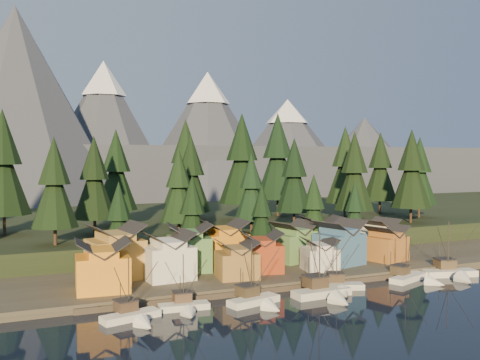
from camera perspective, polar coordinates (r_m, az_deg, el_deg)
name	(u,v)px	position (r m, az deg, el deg)	size (l,w,h in m)	color
ground	(342,311)	(90.07, 10.83, -13.56)	(500.00, 500.00, 0.00)	black
shore_strip	(242,262)	(124.04, 0.23, -8.70)	(400.00, 50.00, 1.50)	#383228
hillside	(178,226)	(170.05, -6.60, -4.89)	(420.00, 100.00, 6.00)	black
dock	(292,285)	(103.51, 5.57, -11.11)	(80.00, 4.00, 1.00)	#483E33
mountain_ridge	(101,154)	(288.46, -14.60, 2.66)	(560.00, 190.00, 90.00)	#444957
boat_0	(134,309)	(84.26, -11.28, -13.30)	(9.72, 10.18, 10.53)	white
boat_1	(185,299)	(88.38, -5.87, -12.54)	(8.60, 9.21, 10.00)	beige
boat_2	(258,293)	(91.04, 1.89, -11.92)	(9.97, 10.47, 11.32)	silver
boat_3	(326,284)	(96.68, 9.12, -10.92)	(11.20, 12.12, 12.93)	beige
boat_4	(339,281)	(102.42, 10.49, -10.50)	(10.39, 10.73, 10.44)	beige
boat_5	(414,272)	(113.11, 18.12, -9.30)	(10.97, 11.31, 10.98)	white
boat_6	(453,266)	(119.52, 21.79, -8.52)	(11.70, 12.22, 12.63)	silver
house_front_0	(103,264)	(96.85, -14.44, -8.67)	(9.65, 9.20, 8.96)	orange
house_front_1	(168,254)	(103.56, -7.67, -7.86)	(9.27, 8.94, 9.07)	silver
house_front_2	(237,258)	(103.95, -0.35, -8.33)	(8.29, 8.34, 7.25)	olive
house_front_3	(261,250)	(109.49, 2.28, -7.52)	(9.63, 9.35, 8.17)	maroon
house_front_4	(320,253)	(111.84, 8.49, -7.76)	(7.65, 8.06, 6.62)	beige
house_front_5	(339,241)	(118.36, 10.55, -6.46)	(10.79, 10.18, 9.52)	#375E83
house_front_6	(386,242)	(125.48, 15.34, -6.40)	(9.49, 9.18, 7.86)	#A06029
house_back_0	(115,250)	(105.79, -13.16, -7.26)	(11.00, 10.68, 10.53)	#A77F3B
house_back_1	(189,246)	(110.75, -5.46, -7.01)	(10.15, 10.23, 9.65)	#487841
house_back_2	(224,241)	(116.24, -1.71, -6.56)	(9.25, 8.53, 9.60)	orange
house_back_3	(294,240)	(120.54, 5.76, -6.41)	(10.26, 9.52, 8.94)	#537E44
house_back_4	(323,236)	(125.45, 8.80, -5.94)	(10.00, 9.71, 9.49)	#4C7841
house_back_5	(378,236)	(131.53, 14.54, -5.81)	(9.32, 9.39, 8.61)	beige
tree_hill_1	(3,166)	(139.39, -23.94, 1.36)	(13.02, 13.02, 30.33)	#332319
tree_hill_2	(54,186)	(119.87, -19.18, -0.59)	(9.96, 9.96, 23.19)	#332319
tree_hill_3	(94,181)	(132.86, -15.28, -0.08)	(10.26, 10.26, 23.89)	#332319
tree_hill_4	(116,173)	(148.90, -13.07, 0.74)	(11.33, 11.33, 26.40)	#332319
tree_hill_5	(179,188)	(127.10, -6.56, -0.89)	(8.93, 8.93, 20.81)	#332319
tree_hill_6	(191,176)	(143.70, -5.26, 0.38)	(10.64, 10.64, 24.79)	#332319
tree_hill_7	(251,189)	(131.67, 1.21, -0.99)	(8.51, 8.51, 19.83)	#332319
tree_hill_8	(242,162)	(156.61, 0.20, 1.94)	(13.58, 13.58, 31.64)	#332319
tree_hill_9	(294,178)	(145.06, 5.80, 0.23)	(10.30, 10.30, 24.00)	#332319
tree_hill_10	(278,160)	(170.75, 4.04, 2.20)	(14.09, 14.09, 32.82)	#332319
tree_hill_11	(354,174)	(149.41, 12.11, 0.63)	(11.07, 11.07, 25.80)	#332319
tree_hill_12	(345,168)	(167.05, 11.15, 1.29)	(12.13, 12.13, 28.26)	#332319
tree_hill_13	(411,172)	(159.04, 17.81, 0.86)	(11.48, 11.48, 26.74)	#332319
tree_hill_14	(380,169)	(182.59, 14.72, 1.14)	(11.60, 11.60, 27.02)	#332319
tree_hill_15	(186,165)	(161.02, -5.81, 1.65)	(12.94, 12.94, 30.15)	#332319
tree_hill_17	(419,173)	(174.51, 18.60, 0.69)	(10.77, 10.77, 25.08)	#332319
tree_shore_0	(119,221)	(114.12, -12.79, -4.29)	(7.84, 7.84, 18.26)	#332319
tree_shore_1	(192,215)	(118.05, -5.12, -3.73)	(8.28, 8.28, 19.29)	#332319
tree_shore_2	(262,217)	(124.56, 2.34, -3.97)	(7.32, 7.32, 17.05)	#332319
tree_shore_3	(314,210)	(131.12, 7.86, -3.16)	(8.22, 8.22, 19.15)	#332319
tree_shore_4	(355,212)	(137.84, 12.13, -3.37)	(7.37, 7.37, 17.16)	#332319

